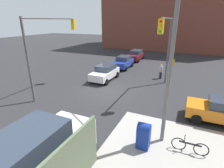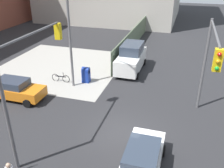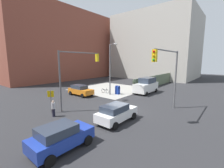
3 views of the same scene
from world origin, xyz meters
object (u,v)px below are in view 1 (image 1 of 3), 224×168
pedestrian_crossing (161,71)px  coupe_maroon (136,55)px  traffic_signal_nw_corner (166,40)px  hatchback_orange (224,111)px  hatchback_white (105,72)px  coupe_blue (123,62)px  mailbox_blue (144,135)px  van_white_delivery (36,159)px  traffic_signal_se_corner (49,40)px  bicycle_leaning_on_fence (190,146)px  street_lamp_corner (165,54)px

pedestrian_crossing → coupe_maroon: bearing=54.5°
traffic_signal_nw_corner → hatchback_orange: bearing=48.7°
hatchback_white → coupe_blue: (-5.56, 0.03, -0.00)m
mailbox_blue → van_white_delivery: van_white_delivery is taller
hatchback_orange → pedestrian_crossing: pedestrian_crossing is taller
van_white_delivery → pedestrian_crossing: size_ratio=3.32×
hatchback_white → van_white_delivery: (12.96, 3.54, 0.44)m
traffic_signal_se_corner → hatchback_orange: size_ratio=1.51×
mailbox_blue → pedestrian_crossing: size_ratio=0.88×
traffic_signal_nw_corner → hatchback_orange: size_ratio=1.51×
coupe_maroon → bicycle_leaning_on_fence: coupe_maroon is taller
traffic_signal_se_corner → hatchback_orange: 14.09m
van_white_delivery → bicycle_leaning_on_fence: bearing=129.6°
van_white_delivery → pedestrian_crossing: (-15.87, 2.00, -0.44)m
street_lamp_corner → van_white_delivery: bearing=-36.1°
mailbox_blue → hatchback_white: 11.32m
coupe_maroon → van_white_delivery: van_white_delivery is taller
coupe_maroon → hatchback_orange: 19.11m
traffic_signal_se_corner → hatchback_white: size_ratio=1.56×
traffic_signal_nw_corner → pedestrian_crossing: 5.27m
hatchback_white → pedestrian_crossing: pedestrian_crossing is taller
coupe_maroon → coupe_blue: (5.59, -0.05, -0.00)m
coupe_maroon → street_lamp_corner: bearing=20.6°
street_lamp_corner → pedestrian_crossing: street_lamp_corner is taller
traffic_signal_se_corner → coupe_maroon: traffic_signal_se_corner is taller
coupe_maroon → bicycle_leaning_on_fence: size_ratio=2.52×
traffic_signal_nw_corner → mailbox_blue: (8.43, 0.50, -3.89)m
traffic_signal_se_corner → mailbox_blue: traffic_signal_se_corner is taller
mailbox_blue → coupe_blue: coupe_blue is taller
traffic_signal_se_corner → van_white_delivery: 10.76m
mailbox_blue → pedestrian_crossing: pedestrian_crossing is taller
hatchback_white → coupe_maroon: bearing=179.6°
pedestrian_crossing → mailbox_blue: bearing=-153.3°
traffic_signal_se_corner → street_lamp_corner: street_lamp_corner is taller
traffic_signal_nw_corner → coupe_blue: (-6.22, -6.22, -3.82)m
hatchback_white → bicycle_leaning_on_fence: bearing=46.5°
traffic_signal_se_corner → hatchback_orange: (-0.26, 13.55, -3.84)m
mailbox_blue → van_white_delivery: 5.05m
coupe_maroon → hatchback_orange: bearing=34.1°
coupe_blue → bicycle_leaning_on_fence: (14.05, 8.91, -0.49)m
coupe_maroon → traffic_signal_nw_corner: bearing=27.6°
traffic_signal_nw_corner → mailbox_blue: traffic_signal_nw_corner is taller
mailbox_blue → street_lamp_corner: bearing=157.9°
street_lamp_corner → pedestrian_crossing: bearing=-171.2°
coupe_maroon → traffic_signal_se_corner: bearing=-10.0°
mailbox_blue → coupe_maroon: size_ratio=0.32×
traffic_signal_nw_corner → mailbox_blue: size_ratio=4.55×
street_lamp_corner → hatchback_white: bearing=-137.6°
bicycle_leaning_on_fence → coupe_maroon: bearing=-155.7°
traffic_signal_se_corner → coupe_maroon: 16.77m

